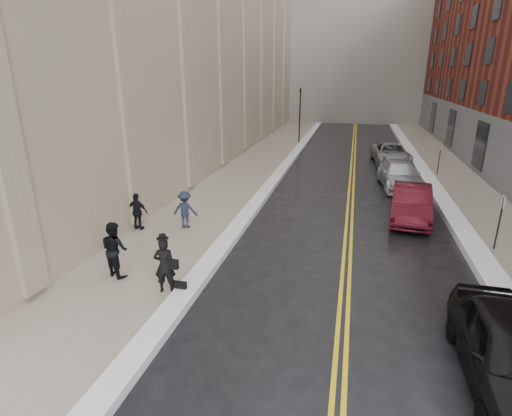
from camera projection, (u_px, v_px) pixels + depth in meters
The scene contains 18 objects.
ground at pixel (234, 356), 9.61m from camera, with size 160.00×160.00×0.00m, color black.
sidewalk_left at pixel (239, 179), 25.31m from camera, with size 4.00×64.00×0.15m, color gray.
sidewalk_right at pixel (471, 194), 22.28m from camera, with size 3.00×64.00×0.15m, color gray.
lane_stripe_a at pixel (349, 187), 23.79m from camera, with size 0.12×64.00×0.01m, color gold.
lane_stripe_b at pixel (353, 187), 23.74m from camera, with size 0.12×64.00×0.01m, color gold.
snow_ridge_left at pixel (274, 180), 24.78m from camera, with size 0.70×60.80×0.26m, color white.
snow_ridge_right at pixel (435, 190), 22.67m from camera, with size 0.85×60.80×0.30m, color white.
traffic_signal at pixel (300, 111), 36.79m from camera, with size 0.18×0.15×5.20m.
parking_sign_near at pixel (500, 219), 14.76m from camera, with size 0.06×0.35×2.23m.
parking_sign_far at pixel (440, 156), 25.80m from camera, with size 0.06×0.35×2.23m.
car_black at pixel (512, 353), 8.51m from camera, with size 1.93×4.79×1.63m, color black.
car_maroon at pixel (411, 203), 18.38m from camera, with size 1.67×4.79×1.58m, color #4A0D17.
car_silver_near at pixel (399, 175), 23.59m from camera, with size 2.11×5.19×1.51m, color #A7A8AF.
car_silver_far at pixel (391, 153), 29.99m from camera, with size 2.44×5.30×1.47m, color gray.
pedestrian_main at pixel (165, 265), 11.91m from camera, with size 0.64×0.42×1.75m, color black.
pedestrian_a at pixel (115, 249), 12.90m from camera, with size 0.90×0.70×1.85m, color black.
pedestrian_b at pixel (185, 210), 16.96m from camera, with size 1.05×0.60×1.62m, color #1C2132.
pedestrian_c at pixel (138, 212), 16.77m from camera, with size 0.93×0.39×1.59m, color black.
Camera 1 is at (2.40, -7.59, 6.49)m, focal length 28.00 mm.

